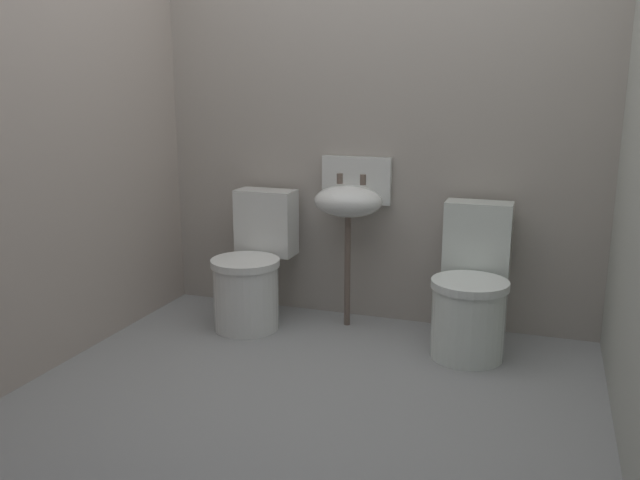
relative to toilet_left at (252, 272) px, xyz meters
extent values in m
cube|color=gray|center=(0.64, -0.93, -0.36)|extent=(3.04, 2.95, 0.08)
cube|color=#A69E94|center=(0.64, 0.40, 0.89)|extent=(3.04, 0.10, 2.43)
cube|color=#ADA196|center=(-0.73, -0.83, 0.89)|extent=(0.10, 2.75, 2.43)
cylinder|color=silver|center=(0.00, -0.09, -0.13)|extent=(0.38, 0.38, 0.38)
cylinder|color=white|center=(0.00, -0.09, 0.08)|extent=(0.41, 0.41, 0.04)
cube|color=silver|center=(0.00, 0.21, 0.26)|extent=(0.36, 0.18, 0.40)
cylinder|color=silver|center=(1.28, -0.09, -0.13)|extent=(0.39, 0.39, 0.38)
cylinder|color=white|center=(1.28, -0.09, 0.08)|extent=(0.41, 0.41, 0.04)
cube|color=silver|center=(1.27, 0.21, 0.26)|extent=(0.36, 0.19, 0.40)
cylinder|color=#67574C|center=(0.54, 0.16, 0.01)|extent=(0.04, 0.04, 0.66)
ellipsoid|color=silver|center=(0.54, 0.16, 0.43)|extent=(0.40, 0.32, 0.18)
cube|color=silver|center=(0.54, 0.33, 0.53)|extent=(0.42, 0.04, 0.28)
cylinder|color=#67574C|center=(0.47, 0.22, 0.55)|extent=(0.04, 0.04, 0.06)
cylinder|color=#67574C|center=(0.61, 0.22, 0.55)|extent=(0.04, 0.04, 0.06)
camera|label=1|loc=(1.62, -3.42, 1.08)|focal=37.03mm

